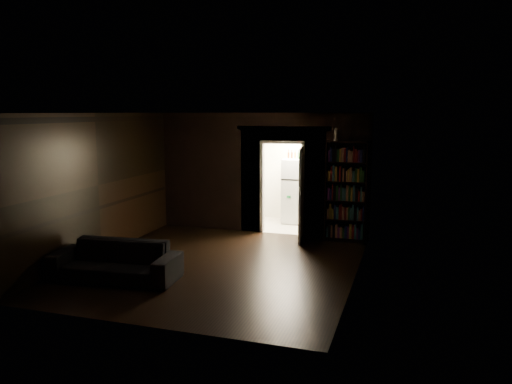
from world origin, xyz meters
TOP-DOWN VIEW (x-y plane):
  - ground at (0.00, 0.00)m, footprint 5.50×5.50m
  - room_walls at (-0.01, 1.07)m, footprint 5.02×5.61m
  - kitchen_alcove at (0.50, 3.87)m, footprint 2.20×1.80m
  - sofa at (-1.40, -1.19)m, footprint 2.24×1.12m
  - bookshelf at (2.00, 2.55)m, footprint 0.95×0.59m
  - refrigerator at (0.60, 4.03)m, footprint 0.95×0.92m
  - door at (1.04, 2.31)m, footprint 0.19×0.85m
  - figurine at (1.75, 2.49)m, footprint 0.11×0.11m
  - bottles at (0.59, 4.03)m, footprint 0.57×0.14m

SIDE VIEW (x-z plane):
  - ground at x=0.00m, z-range 0.00..0.00m
  - sofa at x=-1.40m, z-range 0.00..0.83m
  - refrigerator at x=0.60m, z-range 0.00..1.65m
  - door at x=1.04m, z-range 0.00..2.05m
  - bookshelf at x=2.00m, z-range 0.00..2.20m
  - kitchen_alcove at x=0.50m, z-range -0.09..2.51m
  - room_walls at x=-0.01m, z-range 0.26..3.10m
  - bottles at x=0.59m, z-range 1.65..1.88m
  - figurine at x=1.75m, z-range 2.20..2.49m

